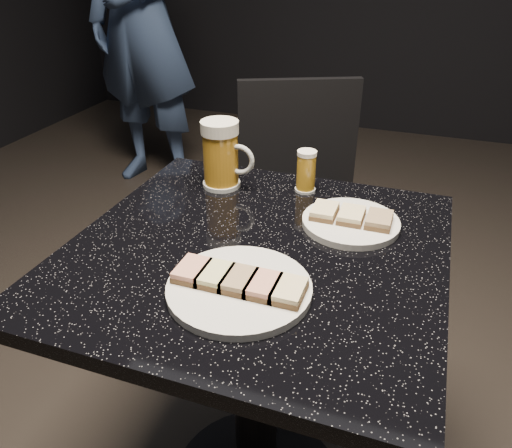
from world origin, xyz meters
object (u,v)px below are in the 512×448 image
Objects in this scene: beer_tumbler at (306,171)px; table at (256,342)px; plate_large at (239,288)px; patron at (142,18)px; chair at (301,199)px; beer_mug at (222,155)px; plate_small at (351,222)px.

table is at bearing -95.44° from beer_tumbler.
patron is (-1.24, 1.79, 0.15)m from plate_large.
beer_tumbler is (1.24, -1.38, -0.11)m from patron.
beer_mug is at bearing -99.13° from chair.
plate_large is 0.41m from beer_tumbler.
patron is at bearing 132.31° from plate_small.
patron reaches higher than beer_mug.
plate_small is at bearing -38.95° from patron.
table is (1.22, -1.65, -0.40)m from patron.
plate_small is 0.26× the size of table.
plate_large is 0.31m from plate_small.
beer_mug is at bearing 164.90° from plate_small.
patron is 18.46× the size of beer_tumbler.
chair is (0.08, 0.47, -0.33)m from beer_mug.
patron is at bearing 132.02° from beer_tumbler.
beer_tumbler is (0.00, 0.41, 0.04)m from plate_large.
patron is at bearing 124.67° from plate_large.
plate_large is 1.53× the size of beer_mug.
plate_large is 2.18m from patron.
patron is at bearing 140.00° from chair.
patron is at bearing 126.51° from beer_mug.
beer_mug reaches higher than chair.
patron reaches higher than beer_tumbler.
plate_large reaches higher than table.
beer_tumbler is (0.03, 0.27, 0.29)m from table.
plate_small is at bearing -44.62° from beer_tumbler.
plate_small is (0.13, 0.28, 0.00)m from plate_large.
beer_tumbler reaches higher than plate_large.
plate_large is 0.89m from chair.
patron is 1.52m from chair.
beer_tumbler is (0.19, 0.04, -0.03)m from beer_mug.
patron is 2.08m from table.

